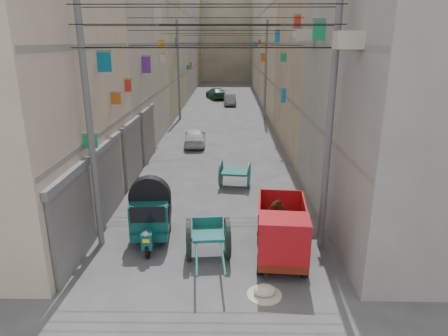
{
  "coord_description": "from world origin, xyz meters",
  "views": [
    {
      "loc": [
        0.6,
        -5.75,
        6.38
      ],
      "look_at": [
        0.44,
        6.5,
        2.47
      ],
      "focal_mm": 32.0,
      "sensor_mm": 36.0,
      "label": 1
    }
  ],
  "objects_px": {
    "second_cart": "(235,173)",
    "distant_car_white": "(195,137)",
    "feed_sack": "(264,290)",
    "distant_car_grey": "(230,100)",
    "tonga_cart": "(208,238)",
    "horse": "(273,238)",
    "distant_car_green": "(216,93)",
    "mini_truck": "(282,237)",
    "auto_rickshaw": "(151,212)"
  },
  "relations": [
    {
      "from": "second_cart",
      "to": "distant_car_white",
      "type": "height_order",
      "value": "second_cart"
    },
    {
      "from": "feed_sack",
      "to": "distant_car_grey",
      "type": "xyz_separation_m",
      "value": [
        -0.87,
        32.57,
        0.41
      ]
    },
    {
      "from": "tonga_cart",
      "to": "distant_car_grey",
      "type": "relative_size",
      "value": 0.85
    },
    {
      "from": "second_cart",
      "to": "horse",
      "type": "bearing_deg",
      "value": -73.68
    },
    {
      "from": "horse",
      "to": "distant_car_grey",
      "type": "bearing_deg",
      "value": -83.98
    },
    {
      "from": "feed_sack",
      "to": "distant_car_green",
      "type": "height_order",
      "value": "distant_car_green"
    },
    {
      "from": "tonga_cart",
      "to": "mini_truck",
      "type": "xyz_separation_m",
      "value": [
        2.21,
        -0.26,
        0.2
      ]
    },
    {
      "from": "mini_truck",
      "to": "distant_car_green",
      "type": "bearing_deg",
      "value": 100.01
    },
    {
      "from": "distant_car_grey",
      "to": "distant_car_green",
      "type": "xyz_separation_m",
      "value": [
        -1.59,
        4.88,
        0.06
      ]
    },
    {
      "from": "tonga_cart",
      "to": "feed_sack",
      "type": "xyz_separation_m",
      "value": [
        1.57,
        -1.9,
        -0.52
      ]
    },
    {
      "from": "feed_sack",
      "to": "horse",
      "type": "distance_m",
      "value": 1.71
    },
    {
      "from": "auto_rickshaw",
      "to": "feed_sack",
      "type": "distance_m",
      "value": 4.77
    },
    {
      "from": "second_cart",
      "to": "horse",
      "type": "distance_m",
      "value": 6.77
    },
    {
      "from": "auto_rickshaw",
      "to": "feed_sack",
      "type": "relative_size",
      "value": 4.24
    },
    {
      "from": "tonga_cart",
      "to": "distant_car_white",
      "type": "bearing_deg",
      "value": 91.45
    },
    {
      "from": "mini_truck",
      "to": "distant_car_grey",
      "type": "relative_size",
      "value": 0.98
    },
    {
      "from": "auto_rickshaw",
      "to": "distant_car_grey",
      "type": "bearing_deg",
      "value": 80.62
    },
    {
      "from": "tonga_cart",
      "to": "second_cart",
      "type": "xyz_separation_m",
      "value": [
        0.89,
        6.29,
        -0.02
      ]
    },
    {
      "from": "auto_rickshaw",
      "to": "distant_car_grey",
      "type": "xyz_separation_m",
      "value": [
        2.65,
        29.48,
        -0.44
      ]
    },
    {
      "from": "auto_rickshaw",
      "to": "tonga_cart",
      "type": "height_order",
      "value": "auto_rickshaw"
    },
    {
      "from": "second_cart",
      "to": "distant_car_white",
      "type": "relative_size",
      "value": 0.46
    },
    {
      "from": "feed_sack",
      "to": "distant_car_white",
      "type": "xyz_separation_m",
      "value": [
        -3.12,
        15.72,
        0.42
      ]
    },
    {
      "from": "distant_car_white",
      "to": "distant_car_green",
      "type": "xyz_separation_m",
      "value": [
        0.66,
        21.73,
        0.05
      ]
    },
    {
      "from": "feed_sack",
      "to": "distant_car_white",
      "type": "height_order",
      "value": "distant_car_white"
    },
    {
      "from": "auto_rickshaw",
      "to": "tonga_cart",
      "type": "distance_m",
      "value": 2.32
    },
    {
      "from": "feed_sack",
      "to": "distant_car_white",
      "type": "distance_m",
      "value": 16.03
    },
    {
      "from": "mini_truck",
      "to": "distant_car_grey",
      "type": "height_order",
      "value": "mini_truck"
    },
    {
      "from": "distant_car_white",
      "to": "mini_truck",
      "type": "bearing_deg",
      "value": 101.93
    },
    {
      "from": "auto_rickshaw",
      "to": "horse",
      "type": "bearing_deg",
      "value": -26.48
    },
    {
      "from": "feed_sack",
      "to": "distant_car_grey",
      "type": "bearing_deg",
      "value": 91.53
    },
    {
      "from": "tonga_cart",
      "to": "mini_truck",
      "type": "bearing_deg",
      "value": -11.71
    },
    {
      "from": "mini_truck",
      "to": "feed_sack",
      "type": "height_order",
      "value": "mini_truck"
    },
    {
      "from": "horse",
      "to": "distant_car_green",
      "type": "height_order",
      "value": "horse"
    },
    {
      "from": "distant_car_grey",
      "to": "distant_car_white",
      "type": "bearing_deg",
      "value": -100.08
    },
    {
      "from": "auto_rickshaw",
      "to": "distant_car_white",
      "type": "bearing_deg",
      "value": 83.92
    },
    {
      "from": "tonga_cart",
      "to": "distant_car_green",
      "type": "relative_size",
      "value": 0.68
    },
    {
      "from": "auto_rickshaw",
      "to": "second_cart",
      "type": "height_order",
      "value": "auto_rickshaw"
    },
    {
      "from": "feed_sack",
      "to": "tonga_cart",
      "type": "bearing_deg",
      "value": 129.49
    },
    {
      "from": "second_cart",
      "to": "feed_sack",
      "type": "height_order",
      "value": "second_cart"
    },
    {
      "from": "distant_car_green",
      "to": "auto_rickshaw",
      "type": "bearing_deg",
      "value": 72.47
    },
    {
      "from": "horse",
      "to": "second_cart",
      "type": "bearing_deg",
      "value": -77.52
    },
    {
      "from": "distant_car_white",
      "to": "distant_car_green",
      "type": "height_order",
      "value": "distant_car_green"
    },
    {
      "from": "auto_rickshaw",
      "to": "distant_car_green",
      "type": "height_order",
      "value": "auto_rickshaw"
    },
    {
      "from": "mini_truck",
      "to": "second_cart",
      "type": "relative_size",
      "value": 2.21
    },
    {
      "from": "tonga_cart",
      "to": "distant_car_white",
      "type": "relative_size",
      "value": 0.88
    },
    {
      "from": "distant_car_white",
      "to": "distant_car_grey",
      "type": "relative_size",
      "value": 0.97
    },
    {
      "from": "distant_car_white",
      "to": "distant_car_grey",
      "type": "height_order",
      "value": "distant_car_white"
    },
    {
      "from": "mini_truck",
      "to": "distant_car_green",
      "type": "xyz_separation_m",
      "value": [
        -3.1,
        35.81,
        -0.25
      ]
    },
    {
      "from": "tonga_cart",
      "to": "horse",
      "type": "distance_m",
      "value": 1.97
    },
    {
      "from": "second_cart",
      "to": "distant_car_white",
      "type": "xyz_separation_m",
      "value": [
        -2.44,
        7.52,
        -0.08
      ]
    }
  ]
}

